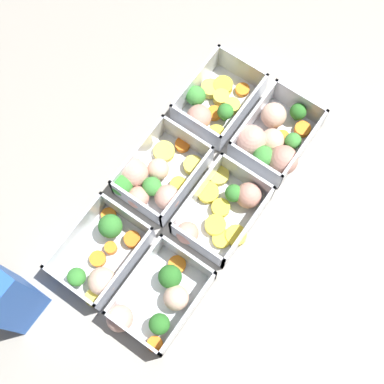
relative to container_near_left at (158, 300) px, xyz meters
The scene contains 8 objects.
ground_plane 0.19m from the container_near_left, 18.62° to the left, with size 4.00×4.00×0.00m, color gray.
container_near_left is the anchor object (origin of this frame).
container_near_center 0.18m from the container_near_left, ahead, with size 0.17×0.13×0.06m.
container_near_right 0.34m from the container_near_left, ahead, with size 0.15×0.13×0.06m.
container_far_left 0.11m from the container_near_left, 87.70° to the left, with size 0.16×0.11×0.06m.
container_far_center 0.20m from the container_near_left, 38.36° to the left, with size 0.16×0.13×0.06m.
container_far_right 0.36m from the container_near_left, 20.25° to the left, with size 0.16×0.11×0.06m.
juice_carton 0.23m from the container_near_left, 126.38° to the left, with size 0.07×0.07×0.20m.
Camera 1 is at (-0.24, -0.17, 0.87)m, focal length 50.00 mm.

